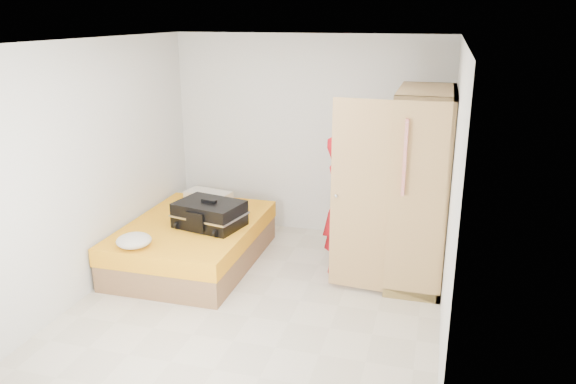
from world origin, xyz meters
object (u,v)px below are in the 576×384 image
(bed, at_px, (194,242))
(suitcase, at_px, (209,214))
(round_cushion, at_px, (134,241))
(wardrobe, at_px, (416,193))
(person, at_px, (342,205))

(bed, bearing_deg, suitcase, -11.90)
(bed, height_order, round_cushion, round_cushion)
(wardrobe, relative_size, suitcase, 2.50)
(bed, distance_m, wardrobe, 2.62)
(wardrobe, distance_m, suitcase, 2.31)
(wardrobe, height_order, suitcase, wardrobe)
(bed, relative_size, suitcase, 2.40)
(person, bearing_deg, suitcase, 115.76)
(suitcase, bearing_deg, person, 25.38)
(person, height_order, round_cushion, person)
(wardrobe, bearing_deg, suitcase, -171.89)
(round_cushion, bearing_deg, suitcase, 55.67)
(bed, relative_size, round_cushion, 5.51)
(bed, bearing_deg, wardrobe, 6.21)
(suitcase, bearing_deg, round_cushion, -111.96)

